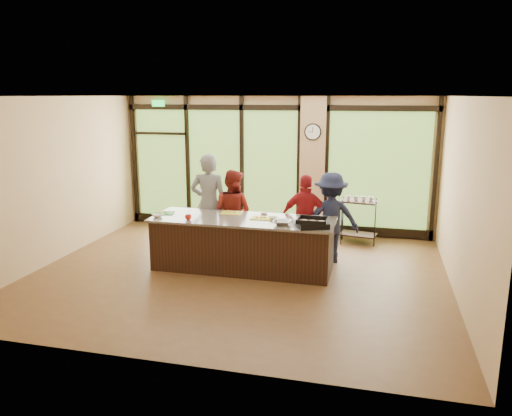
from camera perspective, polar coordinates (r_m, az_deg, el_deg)
The scene contains 25 objects.
floor at distance 8.68m, azimuth -2.04°, elevation -7.57°, with size 7.00×7.00×0.00m, color brown.
ceiling at distance 8.13m, azimuth -2.21°, elevation 12.66°, with size 7.00×7.00×0.00m, color silver.
back_wall at distance 11.15m, azimuth 2.16°, elevation 4.96°, with size 7.00×7.00×0.00m, color tan.
left_wall at distance 9.83m, azimuth -22.17°, elevation 2.96°, with size 6.00×6.00×0.00m, color tan.
right_wall at distance 8.06m, azimuth 22.56°, elevation 0.94°, with size 6.00×6.00×0.00m, color tan.
window_wall at distance 11.09m, azimuth 2.93°, elevation 4.36°, with size 6.90×0.12×3.00m.
island_base at distance 8.81m, azimuth -1.52°, elevation -4.23°, with size 3.10×1.00×0.88m, color black.
countertop at distance 8.69m, azimuth -1.54°, elevation -1.32°, with size 3.20×1.10×0.04m, color slate.
wall_clock at distance 10.80m, azimuth 6.51°, elevation 8.64°, with size 0.36×0.04×0.36m.
cook_left at distance 9.62m, azimuth -5.40°, elevation 0.47°, with size 0.71×0.47×1.95m, color slate.
cook_midleft at distance 9.58m, azimuth -2.70°, elevation -0.47°, with size 0.80×0.62×1.64m, color maroon.
cook_midright at distance 9.16m, azimuth 5.72°, elevation -1.22°, with size 0.95×0.40×1.62m, color maroon.
cook_right at distance 9.19m, azimuth 8.52°, elevation -1.11°, with size 1.07×0.62×1.66m, color #1A1F3A.
roasting_pan at distance 8.14m, azimuth 6.44°, elevation -1.92°, with size 0.48×0.37×0.09m, color black.
mixing_bowl at distance 8.27m, azimuth 3.02°, elevation -1.67°, with size 0.29×0.29×0.07m, color silver.
cutting_board_left at distance 9.20m, azimuth -10.56°, elevation -0.58°, with size 0.38×0.28×0.01m, color green.
cutting_board_center at distance 9.07m, azimuth -2.84°, elevation -0.56°, with size 0.38×0.29×0.01m, color gold.
cutting_board_right at distance 8.68m, azimuth 0.69°, elevation -1.16°, with size 0.38×0.29×0.01m, color gold.
prep_bowl_near at distance 8.94m, azimuth -11.20°, elevation -0.86°, with size 0.17×0.17×0.05m, color white.
prep_bowl_mid at distance 8.61m, azimuth 1.96°, elevation -1.16°, with size 0.14×0.14×0.05m, color white.
prep_bowl_far at distance 8.99m, azimuth 0.93°, elevation -0.58°, with size 0.14×0.14×0.04m, color white.
red_ramekin at distance 8.65m, azimuth -7.75°, elevation -1.07°, with size 0.11×0.11×0.09m, color red.
flower_stand at distance 10.56m, azimuth -5.45°, elevation -1.81°, with size 0.37×0.37×0.73m, color black.
flower_vase at distance 10.45m, azimuth -5.50°, elevation 0.86°, with size 0.26×0.26×0.27m, color olive.
bar_cart at distance 10.50m, azimuth 11.67°, elevation -0.80°, with size 0.79×0.54×1.00m.
Camera 1 is at (2.26, -7.81, 3.02)m, focal length 35.00 mm.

